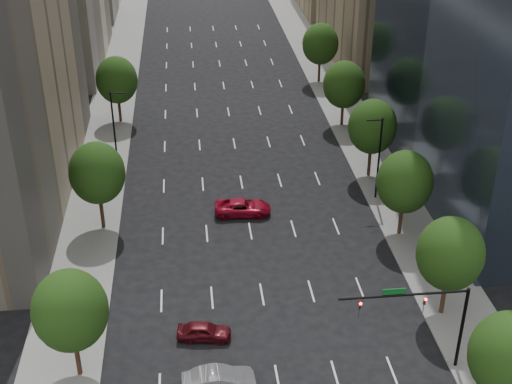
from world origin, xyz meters
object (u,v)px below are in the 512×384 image
object	(u,v)px
car_maroon	(204,331)
car_silver	(219,380)
car_red_far	(243,207)
traffic_signal	(430,312)

from	to	relation	value
car_maroon	car_silver	bearing A→B (deg)	-163.98
car_silver	car_red_far	size ratio (longest dim) A/B	0.91
car_maroon	car_red_far	world-z (taller)	car_red_far
traffic_signal	car_silver	world-z (taller)	traffic_signal
car_silver	car_red_far	distance (m)	24.07
car_silver	traffic_signal	bearing A→B (deg)	-92.02
traffic_signal	car_maroon	size ratio (longest dim) A/B	2.21
car_silver	car_red_far	world-z (taller)	car_silver
car_maroon	car_silver	world-z (taller)	car_silver
traffic_signal	car_maroon	xyz separation A→B (m)	(-15.53, 4.97, -4.47)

